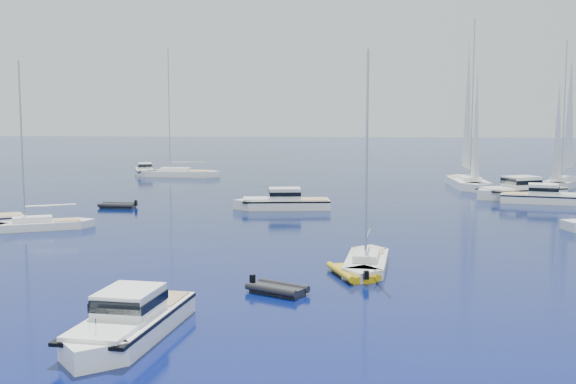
# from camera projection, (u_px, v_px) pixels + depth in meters

# --- Properties ---
(ground) EXTENTS (400.00, 400.00, 0.00)m
(ground) POSITION_uv_depth(u_px,v_px,m) (323.00, 282.00, 38.39)
(ground) COLOR #09135D
(ground) RESTS_ON ground
(motor_cruiser_near) EXTENTS (3.96, 9.59, 2.44)m
(motor_cruiser_near) POSITION_uv_depth(u_px,v_px,m) (128.00, 337.00, 29.16)
(motor_cruiser_near) COLOR white
(motor_cruiser_near) RESTS_ON ground
(motor_cruiser_centre) EXTENTS (9.70, 4.08, 2.47)m
(motor_cruiser_centre) POSITION_uv_depth(u_px,v_px,m) (283.00, 209.00, 66.53)
(motor_cruiser_centre) COLOR silver
(motor_cruiser_centre) RESTS_ON ground
(motor_cruiser_far_r) EXTENTS (9.52, 4.85, 2.39)m
(motor_cruiser_far_r) POSITION_uv_depth(u_px,v_px,m) (545.00, 203.00, 70.60)
(motor_cruiser_far_r) COLOR white
(motor_cruiser_far_r) RESTS_ON ground
(motor_cruiser_distant) EXTENTS (11.13, 7.62, 2.83)m
(motor_cruiser_distant) POSITION_uv_depth(u_px,v_px,m) (519.00, 198.00, 74.93)
(motor_cruiser_distant) COLOR silver
(motor_cruiser_distant) RESTS_ON ground
(motor_cruiser_horizon) EXTENTS (4.91, 8.25, 2.07)m
(motor_cruiser_horizon) POSITION_uv_depth(u_px,v_px,m) (145.00, 175.00, 101.38)
(motor_cruiser_horizon) COLOR silver
(motor_cruiser_horizon) RESTS_ON ground
(sailboat_fore) EXTENTS (3.13, 8.88, 12.78)m
(sailboat_fore) POSITION_uv_depth(u_px,v_px,m) (366.00, 267.00, 41.98)
(sailboat_fore) COLOR silver
(sailboat_fore) RESTS_ON ground
(sailboat_mid_l) EXTENTS (9.05, 5.78, 13.07)m
(sailboat_mid_l) POSITION_uv_depth(u_px,v_px,m) (38.00, 229.00, 55.31)
(sailboat_mid_l) COLOR white
(sailboat_mid_l) RESTS_ON ground
(sailboat_sails_r) EXTENTS (4.01, 13.67, 19.92)m
(sailboat_sails_r) POSITION_uv_depth(u_px,v_px,m) (468.00, 187.00, 85.48)
(sailboat_sails_r) COLOR white
(sailboat_sails_r) RESTS_ON ground
(sailboat_far_l) EXTENTS (12.22, 4.23, 17.61)m
(sailboat_far_l) POSITION_uv_depth(u_px,v_px,m) (179.00, 177.00, 98.45)
(sailboat_far_l) COLOR white
(sailboat_far_l) RESTS_ON ground
(sailboat_sails_far) EXTENTS (9.01, 11.70, 17.50)m
(sailboat_sails_far) POSITION_uv_depth(u_px,v_px,m) (564.00, 186.00, 85.92)
(sailboat_sails_far) COLOR silver
(sailboat_sails_far) RESTS_ON ground
(tender_yellow) EXTENTS (3.38, 4.54, 0.95)m
(tender_yellow) POSITION_uv_depth(u_px,v_px,m) (353.00, 276.00, 39.77)
(tender_yellow) COLOR #C8A00B
(tender_yellow) RESTS_ON ground
(tender_grey_near) EXTENTS (3.55, 3.07, 0.95)m
(tender_grey_near) POSITION_uv_depth(u_px,v_px,m) (277.00, 293.00, 36.06)
(tender_grey_near) COLOR black
(tender_grey_near) RESTS_ON ground
(tender_grey_far) EXTENTS (3.58, 2.12, 0.95)m
(tender_grey_far) POSITION_uv_depth(u_px,v_px,m) (118.00, 208.00, 67.36)
(tender_grey_far) COLOR black
(tender_grey_far) RESTS_ON ground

